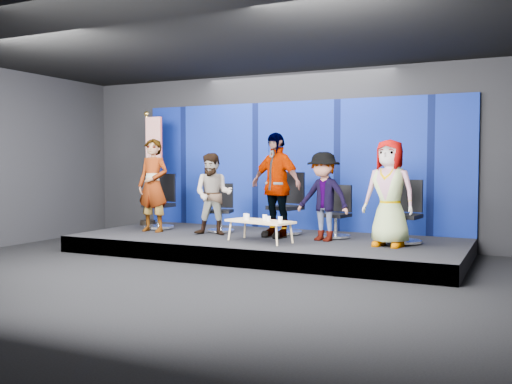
% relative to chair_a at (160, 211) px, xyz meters
% --- Properties ---
extents(ground, '(10.00, 10.00, 0.00)m').
position_rel_chair_a_xyz_m(ground, '(2.51, -2.76, -0.67)').
color(ground, black).
rests_on(ground, ground).
extents(room_walls, '(10.02, 8.02, 3.51)m').
position_rel_chair_a_xyz_m(room_walls, '(2.51, -2.76, 1.76)').
color(room_walls, black).
rests_on(room_walls, ground).
extents(riser, '(7.00, 3.00, 0.30)m').
position_rel_chair_a_xyz_m(riser, '(2.51, -0.26, -0.52)').
color(riser, black).
rests_on(riser, ground).
extents(backdrop, '(7.00, 0.08, 2.60)m').
position_rel_chair_a_xyz_m(backdrop, '(2.51, 1.19, 0.93)').
color(backdrop, '#08145E').
rests_on(backdrop, riser).
extents(chair_a, '(0.64, 0.64, 1.13)m').
position_rel_chair_a_xyz_m(chair_a, '(0.00, 0.00, 0.00)').
color(chair_a, silver).
rests_on(chair_a, riser).
extents(panelist_a, '(0.67, 0.44, 1.82)m').
position_rel_chair_a_xyz_m(panelist_a, '(0.17, -0.48, 0.54)').
color(panelist_a, black).
rests_on(panelist_a, riser).
extents(chair_b, '(0.65, 0.65, 0.95)m').
position_rel_chair_a_xyz_m(chair_b, '(1.40, 0.06, -0.06)').
color(chair_b, silver).
rests_on(chair_b, riser).
extents(panelist_b, '(0.87, 0.75, 1.54)m').
position_rel_chair_a_xyz_m(panelist_b, '(1.49, -0.43, 0.40)').
color(panelist_b, black).
rests_on(panelist_b, riser).
extents(chair_c, '(0.83, 0.83, 1.17)m').
position_rel_chair_a_xyz_m(chair_c, '(2.69, 0.30, 0.02)').
color(chair_c, silver).
rests_on(chair_c, riser).
extents(panelist_c, '(1.20, 0.78, 1.90)m').
position_rel_chair_a_xyz_m(panelist_c, '(2.67, -0.20, 0.58)').
color(panelist_c, black).
rests_on(panelist_c, riser).
extents(chair_d, '(0.64, 0.64, 0.95)m').
position_rel_chair_a_xyz_m(chair_d, '(3.71, 0.20, -0.06)').
color(chair_d, silver).
rests_on(chair_d, riser).
extents(panelist_d, '(1.10, 0.78, 1.54)m').
position_rel_chair_a_xyz_m(panelist_d, '(3.61, -0.29, 0.40)').
color(panelist_d, black).
rests_on(panelist_d, riser).
extents(chair_e, '(0.68, 0.68, 1.07)m').
position_rel_chair_a_xyz_m(chair_e, '(4.96, 0.02, -0.02)').
color(chair_e, silver).
rests_on(chair_e, riser).
extents(panelist_e, '(0.92, 0.67, 1.73)m').
position_rel_chair_a_xyz_m(panelist_e, '(4.79, -0.45, 0.50)').
color(panelist_e, black).
rests_on(panelist_e, riser).
extents(coffee_table, '(1.29, 0.81, 0.37)m').
position_rel_chair_a_xyz_m(coffee_table, '(2.67, -0.87, -0.03)').
color(coffee_table, tan).
rests_on(coffee_table, riser).
extents(mug_a, '(0.08, 0.08, 0.09)m').
position_rel_chair_a_xyz_m(mug_a, '(2.30, -0.68, 0.04)').
color(mug_a, silver).
rests_on(mug_a, coffee_table).
extents(mug_b, '(0.09, 0.09, 0.10)m').
position_rel_chair_a_xyz_m(mug_b, '(2.43, -0.90, 0.05)').
color(mug_b, silver).
rests_on(mug_b, coffee_table).
extents(mug_c, '(0.08, 0.08, 0.09)m').
position_rel_chair_a_xyz_m(mug_c, '(2.73, -0.80, 0.05)').
color(mug_c, silver).
rests_on(mug_c, coffee_table).
extents(mug_d, '(0.07, 0.07, 0.08)m').
position_rel_chair_a_xyz_m(mug_d, '(2.86, -0.95, 0.04)').
color(mug_d, silver).
rests_on(mug_d, coffee_table).
extents(mug_e, '(0.07, 0.07, 0.09)m').
position_rel_chair_a_xyz_m(mug_e, '(3.07, -0.93, 0.04)').
color(mug_e, silver).
rests_on(mug_e, coffee_table).
extents(flag_stand, '(0.56, 0.33, 2.46)m').
position_rel_chair_a_xyz_m(flag_stand, '(-0.54, 0.44, 0.93)').
color(flag_stand, black).
rests_on(flag_stand, riser).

